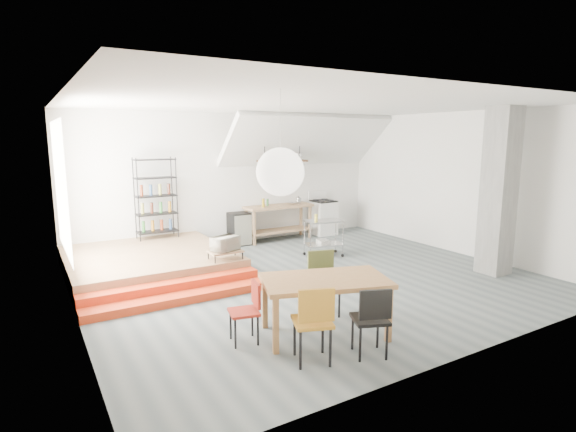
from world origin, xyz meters
TOP-DOWN VIEW (x-y plane):
  - floor at (0.00, 0.00)m, footprint 8.00×8.00m
  - wall_back at (0.00, 3.50)m, footprint 8.00×0.04m
  - wall_left at (-4.00, 0.00)m, footprint 0.04×7.00m
  - wall_right at (4.00, 0.00)m, footprint 0.04×7.00m
  - ceiling at (0.00, 0.00)m, footprint 8.00×7.00m
  - slope_ceiling at (1.80, 2.90)m, footprint 4.40×1.44m
  - window_pane at (-3.98, 1.50)m, footprint 0.02×2.50m
  - platform at (-2.50, 2.00)m, footprint 3.00×3.00m
  - step_lower at (-2.50, 0.05)m, footprint 3.00×0.35m
  - step_upper at (-2.50, 0.40)m, footprint 3.00×0.35m
  - concrete_column at (3.30, -1.50)m, footprint 0.50×0.50m
  - kitchen_counter at (1.10, 3.15)m, footprint 1.80×0.60m
  - stove at (2.50, 3.16)m, footprint 0.60×0.60m
  - pot_rack at (1.13, 2.92)m, footprint 1.20×0.50m
  - wire_shelving at (-2.00, 3.20)m, footprint 0.88×0.38m
  - microwave_shelf at (-1.40, 0.75)m, footprint 0.60×0.40m
  - paper_lantern at (-1.76, -1.93)m, footprint 0.60×0.60m
  - dining_table at (-1.19, -2.11)m, footprint 1.86×1.40m
  - chair_mustard at (-1.77, -2.71)m, footprint 0.56×0.56m
  - chair_black at (-1.08, -2.93)m, footprint 0.53×0.53m
  - chair_olive at (-0.76, -1.47)m, footprint 0.53×0.53m
  - chair_red at (-2.15, -1.79)m, footprint 0.43×0.43m
  - rolling_cart at (1.15, 1.22)m, footprint 0.91×0.64m
  - mini_fridge at (0.00, 3.20)m, footprint 0.47×0.47m
  - microwave at (-1.40, 0.75)m, footprint 0.56×0.46m
  - bowl at (1.47, 3.10)m, footprint 0.22×0.22m

SIDE VIEW (x-z plane):
  - floor at x=0.00m, z-range 0.00..0.00m
  - step_lower at x=-2.50m, z-range 0.00..0.13m
  - step_upper at x=-2.50m, z-range 0.00..0.27m
  - platform at x=-2.50m, z-range 0.00..0.40m
  - mini_fridge at x=0.00m, z-range 0.00..0.80m
  - chair_red at x=-2.15m, z-range 0.08..0.88m
  - stove at x=2.50m, z-range -0.11..1.07m
  - rolling_cart at x=1.15m, z-range 0.12..0.94m
  - chair_black at x=-1.08m, z-range 0.09..0.98m
  - microwave_shelf at x=-1.40m, z-range 0.46..0.63m
  - chair_olive at x=-0.76m, z-range 0.09..1.03m
  - chair_mustard at x=-1.77m, z-range 0.09..1.05m
  - kitchen_counter at x=1.10m, z-range 0.17..1.08m
  - microwave at x=-1.40m, z-range 0.56..0.83m
  - dining_table at x=-1.19m, z-range 0.31..1.09m
  - bowl at x=1.47m, z-range 0.91..0.96m
  - wire_shelving at x=-2.00m, z-range 0.43..2.23m
  - wall_back at x=0.00m, z-range 0.00..3.20m
  - wall_left at x=-4.00m, z-range 0.00..3.20m
  - wall_right at x=4.00m, z-range 0.00..3.20m
  - concrete_column at x=3.30m, z-range 0.00..3.20m
  - window_pane at x=-3.98m, z-range 0.70..2.90m
  - pot_rack at x=1.13m, z-range 1.26..2.69m
  - paper_lantern at x=-1.76m, z-range 1.90..2.50m
  - slope_ceiling at x=1.80m, z-range 1.89..3.21m
  - ceiling at x=0.00m, z-range 3.19..3.21m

